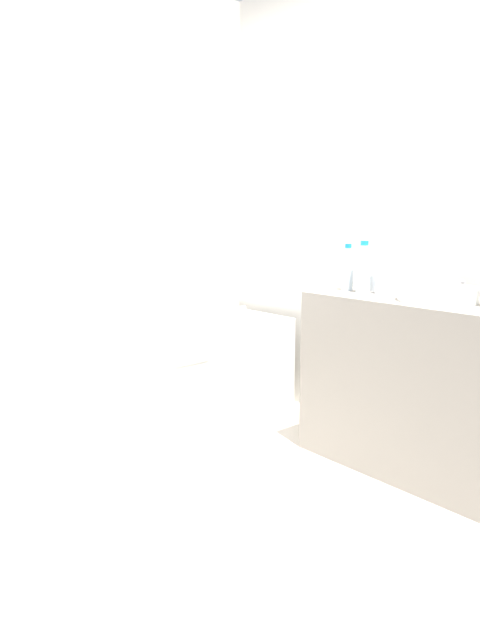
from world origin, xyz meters
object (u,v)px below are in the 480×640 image
at_px(bathtub, 153,373).
at_px(sink_faucet, 461,289).
at_px(sink_basin, 438,294).
at_px(water_bottle_4, 363,268).
at_px(drinking_glass_0, 383,284).
at_px(drinking_glass_1, 376,283).
at_px(water_bottle_2, 348,269).

height_order(bathtub, sink_faucet, bathtub).
relative_size(sink_basin, sink_faucet, 2.30).
xyz_separation_m(sink_basin, water_bottle_4, (-0.02, 0.40, 0.09)).
bearing_deg(drinking_glass_0, water_bottle_4, 114.39).
bearing_deg(drinking_glass_1, sink_basin, -100.93).
xyz_separation_m(water_bottle_4, drinking_glass_0, (0.04, -0.09, -0.07)).
bearing_deg(water_bottle_4, sink_basin, -87.56).
bearing_deg(drinking_glass_0, sink_faucet, -60.09).
bearing_deg(water_bottle_2, drinking_glass_0, -78.12).
bearing_deg(water_bottle_2, bathtub, 124.86).
xyz_separation_m(sink_basin, drinking_glass_0, (0.02, 0.31, 0.02)).
relative_size(bathtub, water_bottle_4, 6.57).
bearing_deg(sink_basin, sink_faucet, 0.00).
distance_m(water_bottle_2, drinking_glass_0, 0.20).
bearing_deg(bathtub, sink_basin, -65.42).
bearing_deg(drinking_glass_1, bathtub, 125.49).
height_order(sink_faucet, water_bottle_4, water_bottle_4).
bearing_deg(water_bottle_2, sink_basin, -88.15).
xyz_separation_m(bathtub, drinking_glass_0, (0.66, -1.08, 0.56)).
distance_m(sink_basin, drinking_glass_0, 0.31).
height_order(sink_basin, sink_faucet, sink_faucet).
relative_size(sink_faucet, drinking_glass_1, 1.95).
height_order(bathtub, water_bottle_4, bathtub).
xyz_separation_m(sink_faucet, water_bottle_4, (-0.22, 0.40, 0.08)).
xyz_separation_m(sink_basin, sink_faucet, (0.20, 0.00, 0.00)).
bearing_deg(sink_basin, bathtub, 114.58).
relative_size(sink_faucet, drinking_glass_0, 1.59).
xyz_separation_m(sink_basin, drinking_glass_1, (0.08, 0.39, 0.01)).
xyz_separation_m(bathtub, water_bottle_2, (0.62, -0.89, 0.63)).
relative_size(sink_basin, drinking_glass_0, 3.66).
xyz_separation_m(bathtub, sink_basin, (0.63, -1.39, 0.55)).
relative_size(water_bottle_4, drinking_glass_0, 2.67).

